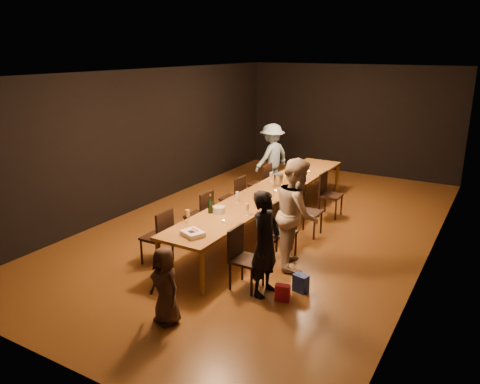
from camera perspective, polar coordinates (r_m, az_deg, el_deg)
The scene contains 30 objects.
ground at distance 9.40m, azimuth 3.51°, elevation -4.19°, with size 10.00×10.00×0.00m, color #4A2912.
room_shell at distance 8.85m, azimuth 3.75°, elevation 8.43°, with size 6.04×10.04×3.02m.
table at distance 9.16m, azimuth 3.59°, elevation -0.10°, with size 0.90×6.00×0.75m.
chair_right_0 at distance 6.90m, azimuth 0.84°, elevation -8.18°, with size 0.42×0.42×0.93m, color black, non-canonical shape.
chair_right_1 at distance 7.88m, azimuth 5.15°, elevation -4.92°, with size 0.42×0.42×0.93m, color black, non-canonical shape.
chair_right_2 at distance 8.91m, azimuth 8.45°, elevation -2.37°, with size 0.42×0.42×0.93m, color black, non-canonical shape.
chair_right_3 at distance 9.98m, azimuth 11.04°, elevation -0.36°, with size 0.42×0.42×0.93m, color black, non-canonical shape.
chair_left_0 at distance 7.80m, azimuth -10.15°, elevation -5.36°, with size 0.42×0.42×0.93m, color black, non-canonical shape.
chair_left_1 at distance 8.68m, azimuth -5.06°, elevation -2.79°, with size 0.42×0.42×0.93m, color black, non-canonical shape.
chair_left_2 at distance 9.63m, azimuth -0.96°, elevation -0.69°, with size 0.42×0.42×0.93m, color black, non-canonical shape.
chair_left_3 at distance 10.63m, azimuth 2.39°, elevation 1.03°, with size 0.42×0.42×0.93m, color black, non-canonical shape.
woman_birthday at distance 6.64m, azimuth 3.12°, elevation -6.30°, with size 0.57×0.37×1.55m, color black.
woman_tan at distance 7.51m, azimuth 6.95°, elevation -2.59°, with size 0.87×0.68×1.79m, color #C4AD93.
man_blue at distance 11.72m, azimuth 3.90°, elevation 4.33°, with size 1.06×0.61×1.64m, color #88AFD2.
child at distance 6.16m, azimuth -9.11°, elevation -11.19°, with size 0.50×0.33×1.03m, color #3F2D23.
gift_bag_red at distance 6.75m, azimuth 5.20°, elevation -12.15°, with size 0.20×0.11×0.24m, color #C01C3D.
gift_bag_blue at distance 7.00m, azimuth 7.42°, elevation -10.97°, with size 0.21×0.14×0.27m, color #24409E.
birthday_cake at distance 6.98m, azimuth -5.79°, elevation -5.05°, with size 0.40×0.36×0.08m.
plate_stack at distance 7.88m, azimuth -2.56°, elevation -2.20°, with size 0.20×0.20×0.11m, color silver.
champagne_bottle at distance 7.86m, azimuth -3.64°, elevation -1.39°, with size 0.08×0.08×0.34m, color black, non-canonical shape.
ice_bucket at distance 9.53m, azimuth 4.72°, elevation 1.55°, with size 0.20×0.20×0.22m, color #B2B3B7.
wineglass_0 at distance 7.51m, azimuth -6.38°, elevation -2.92°, with size 0.06×0.06×0.21m, color beige, non-canonical shape.
wineglass_1 at distance 7.75m, azimuth 0.88°, elevation -2.16°, with size 0.06×0.06×0.21m, color beige, non-canonical shape.
wineglass_2 at distance 8.39m, azimuth -0.32°, elevation -0.64°, with size 0.06×0.06×0.21m, color silver, non-canonical shape.
wineglass_3 at distance 8.44m, azimuth 3.11°, elevation -0.54°, with size 0.06×0.06×0.21m, color beige, non-canonical shape.
wineglass_4 at distance 9.70m, azimuth 3.79°, elevation 1.81°, with size 0.06×0.06×0.21m, color silver, non-canonical shape.
wineglass_5 at distance 9.64m, azimuth 6.06°, elevation 1.64°, with size 0.06×0.06×0.21m, color silver, non-canonical shape.
tealight_near at distance 7.49m, azimuth -2.02°, elevation -3.59°, with size 0.05×0.05×0.03m, color #B2B7B2.
tealight_mid at distance 9.06m, azimuth 4.37°, elevation 0.10°, with size 0.05×0.05×0.03m, color #B2B7B2.
tealight_far at distance 10.56m, azimuth 8.41°, elevation 2.43°, with size 0.05×0.05×0.03m, color #B2B7B2.
Camera 1 is at (3.90, -7.84, 3.42)m, focal length 35.00 mm.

